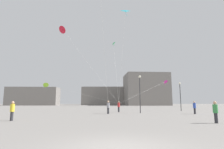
% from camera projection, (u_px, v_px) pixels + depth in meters
% --- Properties ---
extents(person_in_blue, '(0.36, 0.36, 1.65)m').
position_uv_depth(person_in_blue, '(195.00, 107.00, 23.42)').
color(person_in_blue, '#2D2D33').
rests_on(person_in_blue, ground_plane).
extents(person_in_yellow, '(0.35, 0.35, 1.61)m').
position_uv_depth(person_in_yellow, '(12.00, 110.00, 14.99)').
color(person_in_yellow, '#2D2D33').
rests_on(person_in_yellow, ground_plane).
extents(person_in_grey, '(0.37, 0.37, 1.71)m').
position_uv_depth(person_in_grey, '(108.00, 107.00, 23.83)').
color(person_in_grey, '#2D2D33').
rests_on(person_in_grey, ground_plane).
extents(person_in_red, '(0.37, 0.37, 1.69)m').
position_uv_depth(person_in_red, '(119.00, 106.00, 27.95)').
color(person_in_red, '#2D2D33').
rests_on(person_in_red, ground_plane).
extents(person_in_green, '(0.35, 0.35, 1.60)m').
position_uv_depth(person_in_green, '(215.00, 111.00, 13.28)').
color(person_in_green, '#2D2D33').
rests_on(person_in_green, ground_plane).
extents(kite_lime_diamond, '(17.36, 15.24, 4.86)m').
position_uv_depth(kite_lime_diamond, '(46.00, 85.00, 42.67)').
color(kite_lime_diamond, '#8CD12D').
extents(kite_crimson_diamond, '(10.51, 2.43, 13.39)m').
position_uv_depth(kite_crimson_diamond, '(63.00, 30.00, 31.43)').
color(kite_crimson_diamond, red).
extents(kite_cyan_delta, '(1.66, 2.52, 14.63)m').
position_uv_depth(kite_cyan_delta, '(125.00, 13.00, 28.07)').
color(kite_cyan_delta, '#1EB2C6').
extents(kite_magenta_diamond, '(10.98, 9.86, 4.89)m').
position_uv_depth(kite_magenta_diamond, '(165.00, 82.00, 37.87)').
color(kite_magenta_diamond, '#D12899').
extents(kite_emerald_diamond, '(1.06, 4.05, 11.31)m').
position_uv_depth(kite_emerald_diamond, '(114.00, 44.00, 33.12)').
color(kite_emerald_diamond, green).
extents(building_left_hall, '(23.76, 10.01, 8.55)m').
position_uv_depth(building_left_hall, '(34.00, 96.00, 86.82)').
color(building_left_hall, gray).
rests_on(building_left_hall, ground_plane).
extents(building_centre_hall, '(27.90, 14.72, 9.47)m').
position_uv_depth(building_centre_hall, '(108.00, 96.00, 99.23)').
color(building_centre_hall, gray).
rests_on(building_centre_hall, ground_plane).
extents(building_right_hall, '(20.39, 17.57, 14.84)m').
position_uv_depth(building_right_hall, '(145.00, 90.00, 86.86)').
color(building_right_hall, gray).
rests_on(building_right_hall, ground_plane).
extents(lamppost_east, '(0.36, 0.36, 5.35)m').
position_uv_depth(lamppost_east, '(140.00, 88.00, 25.79)').
color(lamppost_east, '#2D2D30').
rests_on(lamppost_east, ground_plane).
extents(lamppost_west, '(0.36, 0.36, 5.01)m').
position_uv_depth(lamppost_west, '(180.00, 92.00, 31.89)').
color(lamppost_west, '#2D2D30').
rests_on(lamppost_west, ground_plane).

